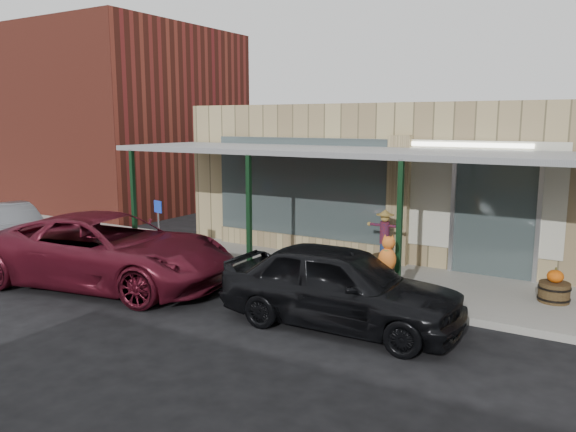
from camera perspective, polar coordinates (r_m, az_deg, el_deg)
The scene contains 11 objects.
ground at distance 10.60m, azimuth -2.56°, elevation -11.08°, with size 120.00×120.00×0.00m, color black.
sidewalk at distance 13.57m, azimuth 5.94°, elevation -6.12°, with size 40.00×3.20×0.15m, color gray.
storefront at distance 17.38m, azimuth 12.51°, elevation 3.94°, with size 12.00×6.25×4.20m.
awning at distance 13.05m, azimuth 6.09°, elevation 6.34°, with size 12.00×3.00×3.04m.
block_buildings_near at distance 17.79m, azimuth 20.01°, elevation 9.12°, with size 61.00×8.00×8.00m.
barrel_scarecrow at distance 13.80m, azimuth 9.74°, elevation -3.44°, with size 0.91×0.70×1.51m.
barrel_pumpkin at distance 12.56m, azimuth 25.42°, elevation -6.77°, with size 0.77×0.77×0.71m.
handicap_sign at distance 15.10m, azimuth -13.02°, elevation -0.54°, with size 0.32×0.09×1.55m.
parked_sedan at distance 10.38m, azimuth 5.36°, elevation -7.07°, with size 4.56×1.99×1.63m.
car_maroon at distance 13.52m, azimuth -17.86°, elevation -3.32°, with size 2.74×5.94×1.65m, color #561120.
car_grey at distance 18.52m, azimuth -26.52°, elevation -0.98°, with size 1.40×4.01×1.32m, color #5A5C62.
Camera 1 is at (5.52, -8.24, 3.75)m, focal length 35.00 mm.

